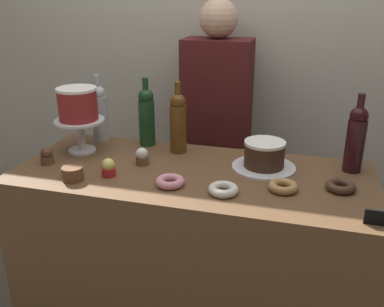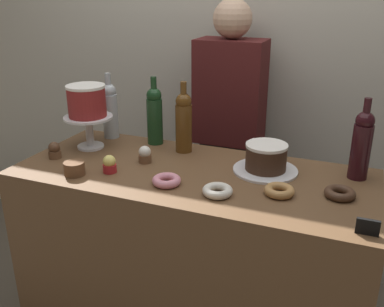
# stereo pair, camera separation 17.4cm
# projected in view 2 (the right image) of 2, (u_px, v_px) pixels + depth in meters

# --- Properties ---
(back_wall) EXTENTS (6.00, 0.05, 2.60)m
(back_wall) POSITION_uv_depth(u_px,v_px,m) (251.00, 53.00, 2.41)
(back_wall) COLOR #BCB7A8
(back_wall) RESTS_ON ground_plane
(display_counter) EXTENTS (1.47, 0.63, 0.94)m
(display_counter) POSITION_uv_depth(u_px,v_px,m) (192.00, 266.00, 1.94)
(display_counter) COLOR brown
(display_counter) RESTS_ON ground_plane
(cake_stand_pedestal) EXTENTS (0.22, 0.22, 0.15)m
(cake_stand_pedestal) POSITION_uv_depth(u_px,v_px,m) (89.00, 126.00, 2.00)
(cake_stand_pedestal) COLOR silver
(cake_stand_pedestal) RESTS_ON display_counter
(white_layer_cake) EXTENTS (0.18, 0.18, 0.15)m
(white_layer_cake) POSITION_uv_depth(u_px,v_px,m) (87.00, 101.00, 1.96)
(white_layer_cake) COLOR maroon
(white_layer_cake) RESTS_ON cake_stand_pedestal
(silver_serving_platter) EXTENTS (0.27, 0.27, 0.01)m
(silver_serving_platter) POSITION_uv_depth(u_px,v_px,m) (265.00, 170.00, 1.77)
(silver_serving_platter) COLOR white
(silver_serving_platter) RESTS_ON display_counter
(chocolate_round_cake) EXTENTS (0.17, 0.17, 0.11)m
(chocolate_round_cake) POSITION_uv_depth(u_px,v_px,m) (266.00, 157.00, 1.75)
(chocolate_round_cake) COLOR #3D2619
(chocolate_round_cake) RESTS_ON silver_serving_platter
(wine_bottle_amber) EXTENTS (0.08, 0.08, 0.33)m
(wine_bottle_amber) POSITION_uv_depth(u_px,v_px,m) (184.00, 121.00, 1.94)
(wine_bottle_amber) COLOR #5B3814
(wine_bottle_amber) RESTS_ON display_counter
(wine_bottle_green) EXTENTS (0.08, 0.08, 0.33)m
(wine_bottle_green) POSITION_uv_depth(u_px,v_px,m) (155.00, 115.00, 2.05)
(wine_bottle_green) COLOR #193D1E
(wine_bottle_green) RESTS_ON display_counter
(wine_bottle_clear) EXTENTS (0.08, 0.08, 0.33)m
(wine_bottle_clear) POSITION_uv_depth(u_px,v_px,m) (110.00, 109.00, 2.13)
(wine_bottle_clear) COLOR #B2BCC1
(wine_bottle_clear) RESTS_ON display_counter
(wine_bottle_dark_red) EXTENTS (0.08, 0.08, 0.33)m
(wine_bottle_dark_red) POSITION_uv_depth(u_px,v_px,m) (362.00, 144.00, 1.66)
(wine_bottle_dark_red) COLOR black
(wine_bottle_dark_red) RESTS_ON display_counter
(cupcake_lemon) EXTENTS (0.06, 0.06, 0.07)m
(cupcake_lemon) POSITION_uv_depth(u_px,v_px,m) (109.00, 164.00, 1.75)
(cupcake_lemon) COLOR red
(cupcake_lemon) RESTS_ON display_counter
(cupcake_vanilla) EXTENTS (0.06, 0.06, 0.07)m
(cupcake_vanilla) POSITION_uv_depth(u_px,v_px,m) (145.00, 155.00, 1.85)
(cupcake_vanilla) COLOR brown
(cupcake_vanilla) RESTS_ON display_counter
(cupcake_chocolate) EXTENTS (0.06, 0.06, 0.07)m
(cupcake_chocolate) POSITION_uv_depth(u_px,v_px,m) (55.00, 150.00, 1.90)
(cupcake_chocolate) COLOR brown
(cupcake_chocolate) RESTS_ON display_counter
(donut_chocolate) EXTENTS (0.11, 0.11, 0.03)m
(donut_chocolate) POSITION_uv_depth(u_px,v_px,m) (340.00, 193.00, 1.55)
(donut_chocolate) COLOR #472D1E
(donut_chocolate) RESTS_ON display_counter
(donut_pink) EXTENTS (0.11, 0.11, 0.03)m
(donut_pink) POSITION_uv_depth(u_px,v_px,m) (167.00, 180.00, 1.65)
(donut_pink) COLOR pink
(donut_pink) RESTS_ON display_counter
(donut_maple) EXTENTS (0.11, 0.11, 0.03)m
(donut_maple) POSITION_uv_depth(u_px,v_px,m) (279.00, 191.00, 1.57)
(donut_maple) COLOR #B27F47
(donut_maple) RESTS_ON display_counter
(donut_sugar) EXTENTS (0.11, 0.11, 0.03)m
(donut_sugar) POSITION_uv_depth(u_px,v_px,m) (218.00, 191.00, 1.57)
(donut_sugar) COLOR silver
(donut_sugar) RESTS_ON display_counter
(cookie_stack) EXTENTS (0.08, 0.08, 0.05)m
(cookie_stack) POSITION_uv_depth(u_px,v_px,m) (74.00, 168.00, 1.73)
(cookie_stack) COLOR brown
(cookie_stack) RESTS_ON display_counter
(price_sign_chalkboard) EXTENTS (0.07, 0.01, 0.05)m
(price_sign_chalkboard) POSITION_uv_depth(u_px,v_px,m) (368.00, 227.00, 1.31)
(price_sign_chalkboard) COLOR black
(price_sign_chalkboard) RESTS_ON display_counter
(barista_figure) EXTENTS (0.36, 0.22, 1.60)m
(barista_figure) POSITION_uv_depth(u_px,v_px,m) (229.00, 142.00, 2.40)
(barista_figure) COLOR black
(barista_figure) RESTS_ON ground_plane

